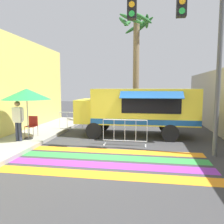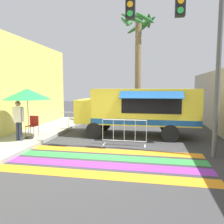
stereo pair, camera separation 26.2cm
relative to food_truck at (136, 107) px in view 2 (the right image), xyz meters
The scene contains 10 objects.
ground_plane 3.51m from the food_truck, 100.79° to the right, with size 60.00×60.00×0.00m, color #38383A.
crosswalk_painted 4.28m from the food_truck, 98.54° to the right, with size 6.40×2.84×0.01m.
food_truck is the anchor object (origin of this frame).
traffic_signal_pole 4.43m from the food_truck, 59.37° to the right, with size 3.84×0.29×6.04m.
patio_umbrella 5.03m from the food_truck, 155.06° to the right, with size 2.03×2.03×2.19m.
folding_chair 4.96m from the food_truck, 162.30° to the right, with size 0.44×0.44×0.92m.
vendor_person 5.36m from the food_truck, 152.03° to the right, with size 0.53×0.22×1.68m.
barricade_front 2.17m from the food_truck, 99.31° to the right, with size 1.83×0.44×1.09m.
barricade_side 3.36m from the food_truck, behind, with size 1.75×0.44×1.09m.
palm_tree 4.96m from the food_truck, 93.01° to the left, with size 2.41×2.42×7.05m.
Camera 2 is at (1.41, -7.56, 2.36)m, focal length 35.00 mm.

